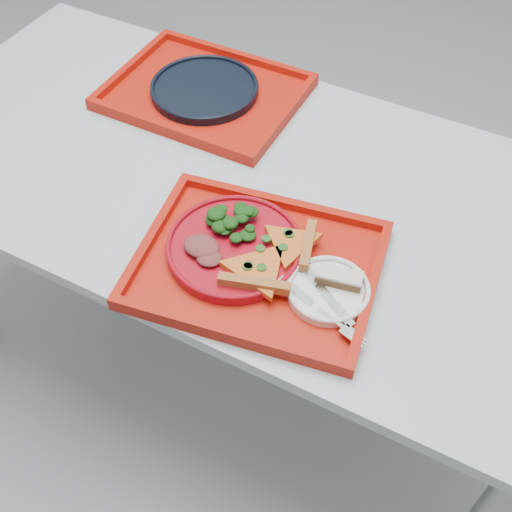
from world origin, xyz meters
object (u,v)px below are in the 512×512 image
at_px(navy_plate, 205,90).
at_px(dessert_bar, 339,277).
at_px(dinner_plate, 235,248).
at_px(tray_far, 205,95).
at_px(tray_main, 257,267).

distance_m(navy_plate, dessert_bar, 0.65).
bearing_deg(dessert_bar, navy_plate, 131.45).
height_order(dinner_plate, navy_plate, dinner_plate).
bearing_deg(tray_far, tray_main, -49.36).
xyz_separation_m(tray_main, navy_plate, (-0.37, 0.42, 0.01)).
relative_size(tray_main, dinner_plate, 1.73).
bearing_deg(tray_main, dessert_bar, -0.15).
height_order(tray_main, dessert_bar, dessert_bar).
distance_m(tray_far, navy_plate, 0.01).
bearing_deg(tray_far, navy_plate, 0.00).
height_order(tray_main, tray_far, same).
bearing_deg(navy_plate, tray_main, -48.99).
bearing_deg(tray_far, dessert_bar, -37.64).
relative_size(tray_far, dinner_plate, 1.73).
relative_size(dinner_plate, navy_plate, 1.00).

